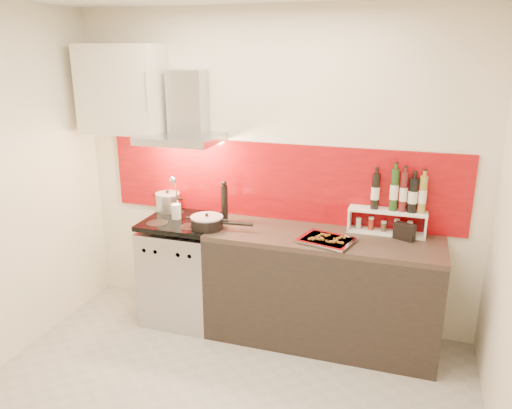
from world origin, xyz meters
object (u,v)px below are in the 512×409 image
(saute_pan, at_px, (208,222))
(baking_tray, at_px, (327,240))
(range_stove, at_px, (184,270))
(counter, at_px, (322,289))
(stock_pot, at_px, (168,202))
(pepper_mill, at_px, (224,202))

(saute_pan, bearing_deg, baking_tray, 0.23)
(range_stove, distance_m, counter, 1.20)
(range_stove, bearing_deg, baking_tray, -5.15)
(stock_pot, distance_m, pepper_mill, 0.58)
(counter, height_order, saute_pan, saute_pan)
(stock_pot, xyz_separation_m, saute_pan, (0.50, -0.30, -0.03))
(saute_pan, bearing_deg, stock_pot, 149.53)
(range_stove, distance_m, pepper_mill, 0.72)
(stock_pot, relative_size, baking_tray, 0.47)
(range_stove, height_order, baking_tray, baking_tray)
(counter, xyz_separation_m, baking_tray, (0.04, -0.12, 0.47))
(saute_pan, xyz_separation_m, pepper_mill, (0.06, 0.21, 0.11))
(range_stove, distance_m, stock_pot, 0.62)
(stock_pot, xyz_separation_m, pepper_mill, (0.57, -0.08, 0.08))
(counter, distance_m, pepper_mill, 1.05)
(counter, distance_m, saute_pan, 1.05)
(range_stove, relative_size, pepper_mill, 2.63)
(counter, xyz_separation_m, pepper_mill, (-0.85, 0.09, 0.62))
(counter, distance_m, stock_pot, 1.52)
(counter, height_order, baking_tray, baking_tray)
(pepper_mill, distance_m, baking_tray, 0.93)
(range_stove, height_order, counter, range_stove)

